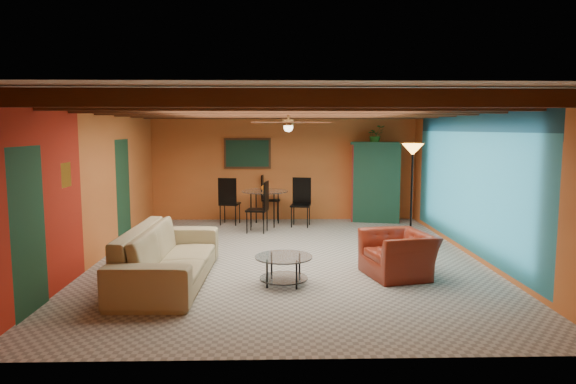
{
  "coord_description": "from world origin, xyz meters",
  "views": [
    {
      "loc": [
        -0.24,
        -8.9,
        2.26
      ],
      "look_at": [
        0.0,
        0.2,
        1.15
      ],
      "focal_mm": 32.61,
      "sensor_mm": 36.0,
      "label": 1
    }
  ],
  "objects_px": {
    "potted_plant": "(375,135)",
    "armchair": "(398,254)",
    "sofa": "(169,255)",
    "floor_lamp": "(411,197)",
    "coffee_table": "(284,270)",
    "vase": "(265,173)",
    "dining_table": "(265,201)",
    "armoire": "(374,183)"
  },
  "relations": [
    {
      "from": "potted_plant",
      "to": "armchair",
      "type": "bearing_deg",
      "value": -96.4
    },
    {
      "from": "potted_plant",
      "to": "sofa",
      "type": "bearing_deg",
      "value": -128.42
    },
    {
      "from": "floor_lamp",
      "to": "coffee_table",
      "type": "bearing_deg",
      "value": -137.77
    },
    {
      "from": "armchair",
      "to": "coffee_table",
      "type": "distance_m",
      "value": 1.82
    },
    {
      "from": "coffee_table",
      "to": "potted_plant",
      "type": "relative_size",
      "value": 1.85
    },
    {
      "from": "vase",
      "to": "coffee_table",
      "type": "bearing_deg",
      "value": -85.66
    },
    {
      "from": "sofa",
      "to": "dining_table",
      "type": "height_order",
      "value": "dining_table"
    },
    {
      "from": "coffee_table",
      "to": "floor_lamp",
      "type": "height_order",
      "value": "floor_lamp"
    },
    {
      "from": "armchair",
      "to": "coffee_table",
      "type": "relative_size",
      "value": 1.25
    },
    {
      "from": "armchair",
      "to": "vase",
      "type": "distance_m",
      "value": 4.88
    },
    {
      "from": "armoire",
      "to": "floor_lamp",
      "type": "xyz_separation_m",
      "value": [
        0.12,
        -3.0,
        0.06
      ]
    },
    {
      "from": "sofa",
      "to": "coffee_table",
      "type": "height_order",
      "value": "sofa"
    },
    {
      "from": "coffee_table",
      "to": "floor_lamp",
      "type": "xyz_separation_m",
      "value": [
        2.43,
        2.2,
        0.78
      ]
    },
    {
      "from": "dining_table",
      "to": "coffee_table",
      "type": "bearing_deg",
      "value": -85.66
    },
    {
      "from": "vase",
      "to": "armoire",
      "type": "bearing_deg",
      "value": 10.73
    },
    {
      "from": "potted_plant",
      "to": "armoire",
      "type": "bearing_deg",
      "value": 0.0
    },
    {
      "from": "potted_plant",
      "to": "floor_lamp",
      "type": "bearing_deg",
      "value": -87.73
    },
    {
      "from": "floor_lamp",
      "to": "vase",
      "type": "height_order",
      "value": "floor_lamp"
    },
    {
      "from": "sofa",
      "to": "coffee_table",
      "type": "relative_size",
      "value": 3.36
    },
    {
      "from": "armchair",
      "to": "floor_lamp",
      "type": "bearing_deg",
      "value": 146.17
    },
    {
      "from": "armoire",
      "to": "vase",
      "type": "height_order",
      "value": "armoire"
    },
    {
      "from": "coffee_table",
      "to": "armoire",
      "type": "relative_size",
      "value": 0.45
    },
    {
      "from": "armoire",
      "to": "floor_lamp",
      "type": "relative_size",
      "value": 0.94
    },
    {
      "from": "potted_plant",
      "to": "vase",
      "type": "bearing_deg",
      "value": -169.27
    },
    {
      "from": "armoire",
      "to": "floor_lamp",
      "type": "bearing_deg",
      "value": -75.33
    },
    {
      "from": "dining_table",
      "to": "vase",
      "type": "xyz_separation_m",
      "value": [
        -0.0,
        0.0,
        0.66
      ]
    },
    {
      "from": "sofa",
      "to": "coffee_table",
      "type": "xyz_separation_m",
      "value": [
        1.69,
        -0.16,
        -0.2
      ]
    },
    {
      "from": "armoire",
      "to": "vase",
      "type": "distance_m",
      "value": 2.73
    },
    {
      "from": "armchair",
      "to": "vase",
      "type": "relative_size",
      "value": 5.52
    },
    {
      "from": "floor_lamp",
      "to": "vase",
      "type": "xyz_separation_m",
      "value": [
        -2.78,
        2.5,
        0.23
      ]
    },
    {
      "from": "sofa",
      "to": "dining_table",
      "type": "distance_m",
      "value": 4.73
    },
    {
      "from": "armchair",
      "to": "dining_table",
      "type": "bearing_deg",
      "value": -167.54
    },
    {
      "from": "armchair",
      "to": "armoire",
      "type": "bearing_deg",
      "value": 159.79
    },
    {
      "from": "coffee_table",
      "to": "floor_lamp",
      "type": "distance_m",
      "value": 3.37
    },
    {
      "from": "armchair",
      "to": "dining_table",
      "type": "height_order",
      "value": "dining_table"
    },
    {
      "from": "armchair",
      "to": "dining_table",
      "type": "relative_size",
      "value": 0.48
    },
    {
      "from": "armchair",
      "to": "floor_lamp",
      "type": "xyz_separation_m",
      "value": [
        0.66,
        1.81,
        0.66
      ]
    },
    {
      "from": "armoire",
      "to": "potted_plant",
      "type": "bearing_deg",
      "value": 0.0
    },
    {
      "from": "sofa",
      "to": "armoire",
      "type": "xyz_separation_m",
      "value": [
        4.0,
        5.04,
        0.53
      ]
    },
    {
      "from": "dining_table",
      "to": "potted_plant",
      "type": "xyz_separation_m",
      "value": [
        2.66,
        0.5,
        1.54
      ]
    },
    {
      "from": "armchair",
      "to": "vase",
      "type": "height_order",
      "value": "vase"
    },
    {
      "from": "armoire",
      "to": "floor_lamp",
      "type": "distance_m",
      "value": 3.01
    }
  ]
}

